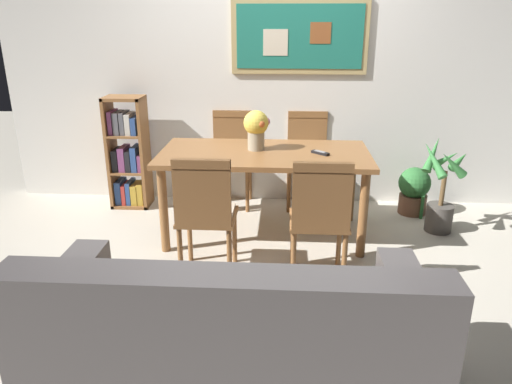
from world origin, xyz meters
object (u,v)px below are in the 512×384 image
(dining_chair_near_right, at_px, (320,212))
(potted_ivy, at_px, (414,190))
(leather_couch, at_px, (231,347))
(dining_chair_far_left, at_px, (232,150))
(dining_table, at_px, (264,162))
(flower_vase, at_px, (256,127))
(bookshelf, at_px, (129,157))
(dining_chair_near_left, at_px, (205,208))
(tv_remote, at_px, (320,153))
(potted_palm, at_px, (441,194))
(dining_chair_far_right, at_px, (307,151))

(dining_chair_near_right, distance_m, potted_ivy, 1.70)
(dining_chair_near_right, height_order, leather_couch, dining_chair_near_right)
(dining_chair_near_right, relative_size, dining_chair_far_left, 1.00)
(dining_table, xyz_separation_m, dining_chair_near_right, (0.41, -0.78, -0.11))
(leather_couch, bearing_deg, dining_chair_far_left, 96.12)
(dining_chair_far_left, bearing_deg, dining_table, -65.05)
(flower_vase, bearing_deg, dining_table, -44.84)
(dining_table, height_order, leather_couch, leather_couch)
(dining_chair_far_left, height_order, bookshelf, bookshelf)
(dining_chair_near_left, bearing_deg, bookshelf, 125.17)
(bookshelf, relative_size, tv_remote, 7.35)
(leather_couch, distance_m, flower_vase, 2.09)
(potted_palm, bearing_deg, dining_table, -173.57)
(dining_chair_far_right, xyz_separation_m, tv_remote, (0.07, -0.81, 0.21))
(dining_chair_far_left, bearing_deg, dining_chair_near_left, -90.62)
(dining_chair_far_left, bearing_deg, tv_remote, -44.95)
(bookshelf, relative_size, potted_ivy, 2.11)
(bookshelf, bearing_deg, flower_vase, -23.29)
(dining_chair_far_right, distance_m, dining_chair_near_right, 1.56)
(dining_chair_far_left, xyz_separation_m, bookshelf, (-0.99, -0.14, -0.04))
(dining_chair_far_left, height_order, potted_palm, dining_chair_far_left)
(dining_chair_far_right, xyz_separation_m, leather_couch, (-0.44, -2.70, -0.23))
(bookshelf, height_order, flower_vase, bookshelf)
(dining_chair_near_right, xyz_separation_m, tv_remote, (0.04, 0.74, 0.21))
(flower_vase, bearing_deg, dining_chair_near_right, -60.68)
(dining_table, xyz_separation_m, bookshelf, (-1.34, 0.62, -0.15))
(dining_chair_far_right, bearing_deg, dining_table, -116.16)
(dining_chair_near_left, height_order, dining_chair_far_right, same)
(dining_chair_near_left, relative_size, leather_couch, 0.51)
(dining_chair_near_right, height_order, potted_palm, dining_chair_near_right)
(tv_remote, bearing_deg, leather_couch, -105.19)
(dining_chair_near_left, bearing_deg, dining_chair_far_left, 89.38)
(leather_couch, relative_size, flower_vase, 5.55)
(leather_couch, height_order, potted_palm, leather_couch)
(dining_chair_near_left, distance_m, bookshelf, 1.68)
(potted_ivy, bearing_deg, flower_vase, -161.08)
(bookshelf, bearing_deg, dining_table, -24.72)
(dining_chair_far_left, xyz_separation_m, leather_couch, (0.29, -2.69, -0.23))
(dining_table, relative_size, bookshelf, 1.58)
(potted_ivy, bearing_deg, dining_chair_near_right, -125.87)
(dining_chair_near_right, height_order, tv_remote, dining_chair_near_right)
(dining_chair_far_right, bearing_deg, dining_chair_near_left, -116.05)
(dining_chair_far_right, relative_size, dining_chair_far_left, 1.00)
(dining_table, height_order, tv_remote, tv_remote)
(dining_table, distance_m, dining_chair_near_left, 0.85)
(dining_table, relative_size, potted_palm, 2.06)
(dining_table, distance_m, flower_vase, 0.29)
(bookshelf, relative_size, flower_vase, 3.31)
(potted_palm, relative_size, flower_vase, 2.54)
(bookshelf, bearing_deg, dining_chair_near_left, -54.83)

